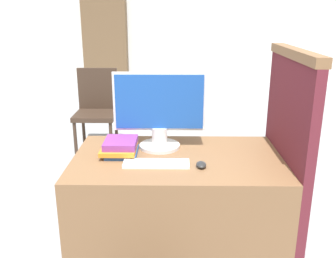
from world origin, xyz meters
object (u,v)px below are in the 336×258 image
at_px(keyboard, 156,164).
at_px(monitor, 159,111).
at_px(mouse, 201,165).
at_px(book_stack, 121,147).
at_px(far_chair, 97,106).

bearing_deg(keyboard, monitor, 88.22).
relative_size(monitor, mouse, 6.69).
height_order(mouse, book_stack, book_stack).
bearing_deg(far_chair, keyboard, -108.15).
bearing_deg(keyboard, book_stack, 143.48).
xyz_separation_m(keyboard, mouse, (0.24, -0.03, 0.01)).
distance_m(keyboard, mouse, 0.24).
relative_size(keyboard, far_chair, 0.39).
bearing_deg(far_chair, mouse, -102.93).
relative_size(mouse, far_chair, 0.09).
xyz_separation_m(monitor, book_stack, (-0.22, -0.11, -0.18)).
bearing_deg(mouse, far_chair, 114.73).
distance_m(monitor, book_stack, 0.31).
relative_size(keyboard, mouse, 4.37).
relative_size(monitor, far_chair, 0.60).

